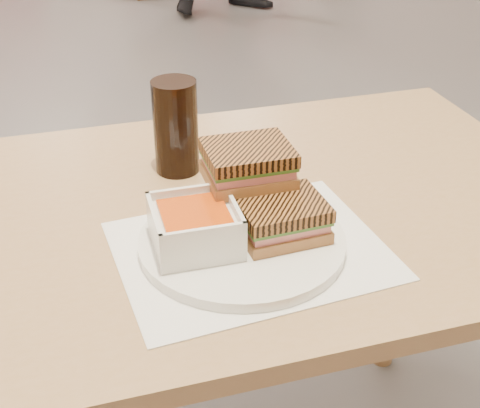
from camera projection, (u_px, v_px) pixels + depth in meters
name	position (u px, v px, depth m)	size (l,w,h in m)	color
main_table	(202.00, 268.00, 1.08)	(1.28, 0.85, 0.75)	#A07C56
tray_liner	(251.00, 250.00, 0.92)	(0.38, 0.30, 0.00)	white
plate	(242.00, 242.00, 0.93)	(0.29, 0.29, 0.02)	white
soup_bowl	(195.00, 228.00, 0.89)	(0.13, 0.13, 0.06)	white
panini_lower	(281.00, 218.00, 0.92)	(0.12, 0.11, 0.05)	#9B6A40
panini_upper	(248.00, 164.00, 0.95)	(0.13, 0.12, 0.05)	#9B6A40
cola_glass	(176.00, 127.00, 1.09)	(0.07, 0.07, 0.16)	black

